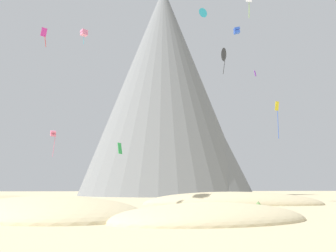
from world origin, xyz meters
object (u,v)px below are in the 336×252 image
object	(u,v)px
bush_near_right	(189,207)
kite_black_high	(224,55)
kite_blue_high	(237,31)
kite_white_high	(249,1)
kite_yellow_mid	(277,113)
kite_violet_high	(255,73)
kite_magenta_mid	(44,34)
kite_pink_high	(84,33)
rock_massif	(169,98)
kite_green_low	(120,148)
kite_rainbow_low	(53,134)
bush_scatter_east	(258,204)
kite_cyan_high	(203,13)
bush_near_left	(108,205)
bush_low_patch	(260,202)

from	to	relation	value
bush_near_right	kite_black_high	distance (m)	34.33
kite_blue_high	kite_white_high	xyz separation A→B (m)	(-1.34, -12.30, 0.91)
kite_yellow_mid	kite_violet_high	bearing A→B (deg)	116.49
kite_blue_high	kite_yellow_mid	distance (m)	31.30
kite_blue_high	kite_magenta_mid	world-z (taller)	kite_blue_high
kite_black_high	kite_pink_high	distance (m)	31.08
rock_massif	kite_white_high	xyz separation A→B (m)	(7.10, -58.82, 5.89)
kite_pink_high	kite_blue_high	distance (m)	32.14
kite_green_low	kite_rainbow_low	bearing A→B (deg)	109.38
rock_massif	kite_magenta_mid	world-z (taller)	rock_massif
bush_scatter_east	kite_white_high	distance (m)	39.85
kite_cyan_high	bush_near_left	bearing A→B (deg)	19.48
bush_low_patch	kite_green_low	world-z (taller)	kite_green_low
bush_low_patch	bush_near_right	bearing A→B (deg)	-143.89
bush_near_right	kite_rainbow_low	world-z (taller)	kite_rainbow_low
bush_near_right	bush_near_left	bearing A→B (deg)	156.97
bush_scatter_east	kite_rainbow_low	world-z (taller)	kite_rainbow_low
kite_rainbow_low	kite_violet_high	xyz separation A→B (m)	(42.82, 13.71, 16.41)
kite_blue_high	bush_near_right	bearing A→B (deg)	-23.25
kite_cyan_high	kite_yellow_mid	bearing A→B (deg)	107.72
bush_near_right	kite_cyan_high	size ratio (longest dim) A/B	0.61
rock_massif	kite_yellow_mid	distance (m)	71.53
bush_near_right	rock_massif	world-z (taller)	rock_massif
bush_scatter_east	rock_massif	distance (m)	81.35
bush_near_right	kite_green_low	size ratio (longest dim) A/B	0.70
kite_blue_high	kite_violet_high	size ratio (longest dim) A/B	0.94
kite_blue_high	kite_violet_high	xyz separation A→B (m)	(6.66, 8.47, -6.77)
kite_black_high	kite_yellow_mid	xyz separation A→B (m)	(4.87, -11.70, -12.63)
bush_near_left	kite_cyan_high	size ratio (longest dim) A/B	0.81
rock_massif	kite_magenta_mid	distance (m)	76.43
bush_near_right	kite_black_high	size ratio (longest dim) A/B	0.22
kite_green_low	bush_near_right	bearing A→B (deg)	-37.92
kite_black_high	kite_blue_high	bearing A→B (deg)	-34.76
kite_white_high	kite_yellow_mid	xyz separation A→B (m)	(0.50, -10.34, -22.51)
bush_near_right	kite_black_high	world-z (taller)	kite_black_high
bush_near_right	kite_black_high	bearing A→B (deg)	63.17
bush_scatter_east	kite_magenta_mid	xyz separation A→B (m)	(-28.55, 4.29, 23.30)
kite_blue_high	kite_magenta_mid	xyz separation A→B (m)	(-35.02, -24.85, -11.54)
kite_magenta_mid	kite_yellow_mid	distance (m)	35.69
bush_scatter_east	kite_violet_high	size ratio (longest dim) A/B	0.94
kite_blue_high	kite_violet_high	world-z (taller)	kite_blue_high
kite_pink_high	kite_yellow_mid	bearing A→B (deg)	21.86
bush_near_right	bush_scatter_east	bearing A→B (deg)	10.74
kite_pink_high	kite_violet_high	distance (m)	39.39
kite_pink_high	kite_green_low	distance (m)	40.92
bush_low_patch	kite_violet_high	distance (m)	42.82
bush_near_left	kite_rainbow_low	bearing A→B (deg)	115.84
kite_pink_high	kite_green_low	xyz separation A→B (m)	(7.62, -29.89, -26.88)
kite_blue_high	kite_white_high	bearing A→B (deg)	-2.38
kite_white_high	kite_violet_high	size ratio (longest dim) A/B	2.90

